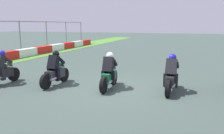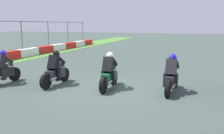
{
  "view_description": "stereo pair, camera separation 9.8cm",
  "coord_description": "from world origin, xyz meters",
  "px_view_note": "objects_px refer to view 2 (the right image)",
  "views": [
    {
      "loc": [
        -8.71,
        -3.03,
        2.63
      ],
      "look_at": [
        -0.0,
        -0.01,
        0.9
      ],
      "focal_mm": 36.67,
      "sensor_mm": 36.0,
      "label": 1
    },
    {
      "loc": [
        -8.68,
        -3.12,
        2.63
      ],
      "look_at": [
        -0.0,
        -0.01,
        0.9
      ],
      "focal_mm": 36.67,
      "sensor_mm": 36.0,
      "label": 2
    }
  ],
  "objects_px": {
    "rider_lane_d": "(55,71)",
    "rider_lane_c": "(109,74)",
    "rider_lane_e": "(2,70)",
    "rider_lane_b": "(171,77)"
  },
  "relations": [
    {
      "from": "rider_lane_b",
      "to": "rider_lane_d",
      "type": "xyz_separation_m",
      "value": [
        -0.59,
        4.86,
        0.0
      ]
    },
    {
      "from": "rider_lane_c",
      "to": "rider_lane_e",
      "type": "bearing_deg",
      "value": 99.2
    },
    {
      "from": "rider_lane_b",
      "to": "rider_lane_c",
      "type": "height_order",
      "value": "same"
    },
    {
      "from": "rider_lane_b",
      "to": "rider_lane_c",
      "type": "distance_m",
      "value": 2.48
    },
    {
      "from": "rider_lane_b",
      "to": "rider_lane_d",
      "type": "relative_size",
      "value": 1.0
    },
    {
      "from": "rider_lane_b",
      "to": "rider_lane_d",
      "type": "bearing_deg",
      "value": 100.08
    },
    {
      "from": "rider_lane_d",
      "to": "rider_lane_c",
      "type": "bearing_deg",
      "value": -82.72
    },
    {
      "from": "rider_lane_c",
      "to": "rider_lane_e",
      "type": "distance_m",
      "value": 4.79
    },
    {
      "from": "rider_lane_e",
      "to": "rider_lane_b",
      "type": "bearing_deg",
      "value": -78.21
    },
    {
      "from": "rider_lane_b",
      "to": "rider_lane_d",
      "type": "height_order",
      "value": "same"
    }
  ]
}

